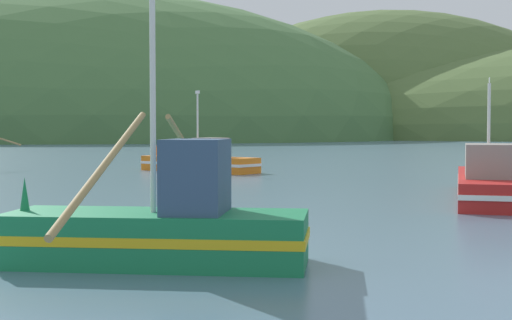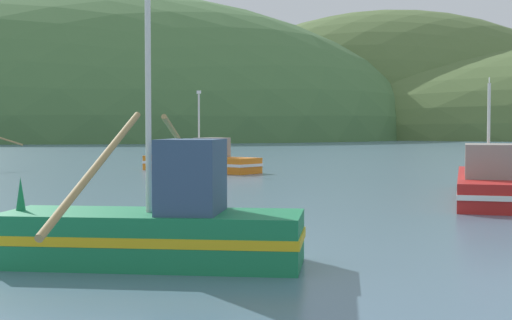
# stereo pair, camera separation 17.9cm
# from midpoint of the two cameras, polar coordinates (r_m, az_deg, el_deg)

# --- Properties ---
(hill_mid_left) EXTENTS (182.60, 146.08, 75.66)m
(hill_mid_left) POSITION_cam_midpoint_polar(r_m,az_deg,el_deg) (203.19, -13.94, 1.62)
(hill_mid_left) COLOR #47703D
(hill_mid_left) RESTS_ON ground
(hill_far_center) EXTENTS (124.21, 99.37, 74.23)m
(hill_far_center) POSITION_cam_midpoint_polar(r_m,az_deg,el_deg) (225.47, 10.32, 1.73)
(hill_far_center) COLOR #516B38
(hill_far_center) RESTS_ON ground
(hill_far_left) EXTENTS (189.04, 151.23, 49.15)m
(hill_far_left) POSITION_cam_midpoint_polar(r_m,az_deg,el_deg) (255.16, 12.36, 1.79)
(hill_far_left) COLOR #2D562D
(hill_far_left) RESTS_ON ground
(fishing_boat_orange) EXTENTS (7.96, 7.02, 5.18)m
(fishing_boat_orange) POSITION_cam_midpoint_polar(r_m,az_deg,el_deg) (47.53, -4.06, -0.12)
(fishing_boat_orange) COLOR orange
(fishing_boat_orange) RESTS_ON ground
(fishing_boat_green) EXTENTS (6.39, 11.31, 6.69)m
(fishing_boat_green) POSITION_cam_midpoint_polar(r_m,az_deg,el_deg) (15.36, -7.17, -5.11)
(fishing_boat_green) COLOR #197A47
(fishing_boat_green) RESTS_ON ground
(fishing_boat_red) EXTENTS (5.45, 11.81, 4.77)m
(fishing_boat_red) POSITION_cam_midpoint_polar(r_m,az_deg,el_deg) (30.42, 17.54, -1.61)
(fishing_boat_red) COLOR red
(fishing_boat_red) RESTS_ON ground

